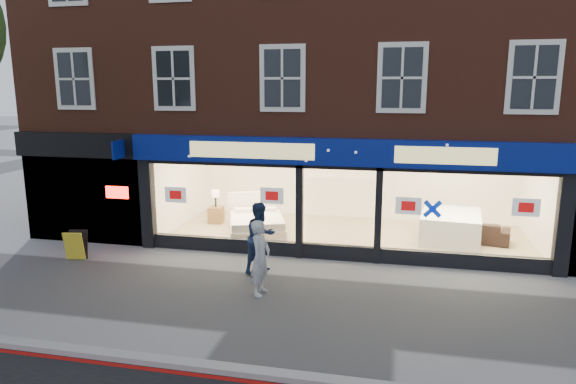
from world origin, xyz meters
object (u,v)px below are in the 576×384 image
(a_board, at_px, (76,245))
(pedestrian_grey, at_px, (260,258))
(display_bed, at_px, (256,223))
(sofa, at_px, (471,230))
(pedestrian_blue, at_px, (261,238))
(mattress_stack, at_px, (451,227))

(a_board, bearing_deg, pedestrian_grey, -22.66)
(display_bed, xyz_separation_m, sofa, (6.43, 0.66, -0.01))
(display_bed, height_order, sofa, display_bed)
(display_bed, relative_size, sofa, 1.16)
(display_bed, bearing_deg, sofa, -13.79)
(a_board, xyz_separation_m, pedestrian_blue, (5.13, 0.13, 0.50))
(pedestrian_blue, bearing_deg, a_board, 124.66)
(pedestrian_blue, bearing_deg, mattress_stack, -20.87)
(mattress_stack, distance_m, pedestrian_blue, 6.03)
(display_bed, distance_m, pedestrian_blue, 3.15)
(sofa, height_order, pedestrian_blue, pedestrian_blue)
(mattress_stack, bearing_deg, display_bed, -174.40)
(mattress_stack, height_order, pedestrian_grey, pedestrian_grey)
(a_board, bearing_deg, sofa, 9.28)
(a_board, relative_size, pedestrian_blue, 0.45)
(display_bed, xyz_separation_m, pedestrian_blue, (0.95, -2.96, 0.47))
(mattress_stack, bearing_deg, sofa, 8.09)
(display_bed, height_order, mattress_stack, display_bed)
(sofa, xyz_separation_m, pedestrian_blue, (-5.47, -3.62, 0.49))
(mattress_stack, distance_m, sofa, 0.61)
(pedestrian_grey, bearing_deg, mattress_stack, -35.05)
(display_bed, relative_size, pedestrian_blue, 1.38)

